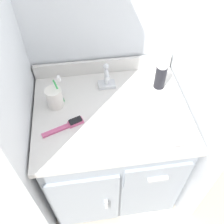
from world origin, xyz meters
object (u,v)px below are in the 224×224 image
hand_towel (175,128)px  toothbrush_cup (55,97)px  hairbrush (69,125)px  shaving_cream_can (161,75)px

hand_towel → toothbrush_cup: bearing=154.4°
toothbrush_cup → hairbrush: 0.16m
toothbrush_cup → hand_towel: bearing=-25.6°
hairbrush → hand_towel: hand_towel is taller
shaving_cream_can → hairbrush: (-0.48, -0.20, -0.07)m
shaving_cream_can → hairbrush: size_ratio=0.79×
hairbrush → hand_towel: (0.47, -0.11, 0.03)m
toothbrush_cup → shaving_cream_can: size_ratio=1.11×
shaving_cream_can → hand_towel: bearing=-92.3°
hand_towel → shaving_cream_can: bearing=87.7°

